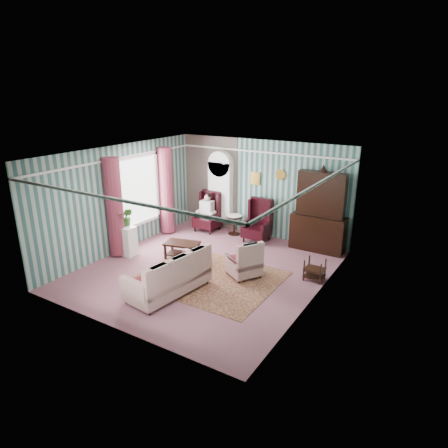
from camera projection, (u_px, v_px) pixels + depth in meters
The scene contains 17 objects.
floor at pixel (206, 270), 9.93m from camera, with size 6.00×6.00×0.00m, color #985862.
room_shell at pixel (188, 187), 9.73m from camera, with size 5.53×6.02×2.91m.
bookcase at pixel (220, 195), 12.53m from camera, with size 0.80×0.28×2.24m, color silver.
dresser_hutch at pixel (320, 209), 10.80m from camera, with size 1.50×0.56×2.36m, color black.
wingback_left at pixel (207, 212), 12.50m from camera, with size 0.76×0.80×1.25m, color black.
wingback_right at pixel (257, 221), 11.63m from camera, with size 0.76×0.80×1.25m, color black.
seated_woman at pixel (207, 213), 12.51m from camera, with size 0.44×0.40×1.18m, color white, non-canonical shape.
round_side_table at pixel (234, 225), 12.28m from camera, with size 0.50×0.50×0.60m, color black.
nest_table at pixel (315, 269), 9.34m from camera, with size 0.45×0.38×0.54m, color black.
plant_stand at pixel (126, 241), 10.75m from camera, with size 0.55×0.35×0.80m, color white.
rug at pixel (209, 277), 9.54m from camera, with size 3.20×2.60×0.01m, color #461917.
sofa at pixel (168, 272), 8.67m from camera, with size 1.96×0.89×1.00m, color beige.
floral_armchair at pixel (244, 257), 9.45m from camera, with size 0.77×0.80×1.02m, color #C0B295.
coffee_table at pixel (182, 250), 10.57m from camera, with size 0.89×0.53×0.44m, color black.
potted_plant_a at pixel (119, 220), 10.45m from camera, with size 0.39×0.34×0.44m, color #2B581B.
potted_plant_b at pixel (128, 217), 10.61m from camera, with size 0.27×0.22×0.49m, color #29541A.
potted_plant_c at pixel (126, 218), 10.63m from camera, with size 0.23×0.23×0.42m, color #1E581B.
Camera 1 is at (5.10, -7.46, 4.29)m, focal length 32.00 mm.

